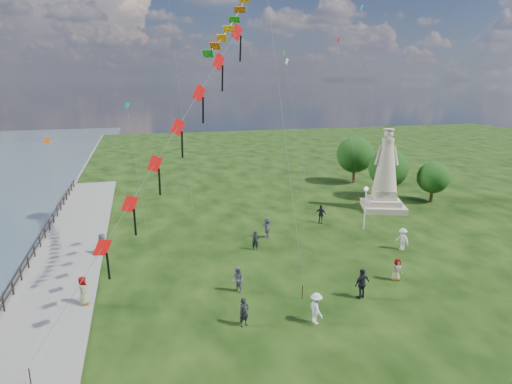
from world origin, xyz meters
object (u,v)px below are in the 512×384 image
object	(u,v)px
person_1	(238,280)
person_6	(255,241)
person_10	(84,292)
person_3	(362,284)
person_9	(321,214)
person_0	(244,312)
statue	(385,180)
person_4	(397,270)
person_8	(403,239)
lamppost	(366,199)
person_5	(102,244)
person_11	(267,227)
person_2	(316,308)

from	to	relation	value
person_1	person_6	bearing A→B (deg)	132.41
person_1	person_10	bearing A→B (deg)	-118.57
person_3	person_9	xyz separation A→B (m)	(3.33, 13.63, -0.09)
person_0	person_3	xyz separation A→B (m)	(7.53, 1.03, 0.14)
person_1	person_0	bearing A→B (deg)	-31.15
statue	person_4	bearing A→B (deg)	-98.44
person_9	person_8	bearing A→B (deg)	-28.51
statue	lamppost	bearing A→B (deg)	-114.95
person_9	person_6	bearing A→B (deg)	-111.39
person_0	person_8	bearing A→B (deg)	5.21
person_0	person_1	xyz separation A→B (m)	(0.51, 3.68, 0.04)
person_0	person_5	bearing A→B (deg)	102.29
person_9	person_11	distance (m)	6.28
person_1	person_5	bearing A→B (deg)	-158.02
person_2	person_6	world-z (taller)	person_2
person_0	lamppost	bearing A→B (deg)	20.08
person_6	person_11	size ratio (longest dim) A/B	0.85
person_8	person_9	xyz separation A→B (m)	(-3.50, 7.59, -0.01)
person_0	person_6	bearing A→B (deg)	50.32
person_8	person_11	xyz separation A→B (m)	(-9.34, 5.28, 0.03)
lamppost	person_9	world-z (taller)	lamppost
statue	person_2	bearing A→B (deg)	-109.99
person_5	person_3	bearing A→B (deg)	-127.39
person_0	person_2	size ratio (longest dim) A/B	0.92
person_8	statue	bearing A→B (deg)	137.26
lamppost	person_2	size ratio (longest dim) A/B	2.19
person_0	person_1	size ratio (longest dim) A/B	0.95
person_4	person_6	size ratio (longest dim) A/B	1.00
person_10	lamppost	bearing A→B (deg)	-72.47
statue	person_0	bearing A→B (deg)	-117.71
person_10	person_3	bearing A→B (deg)	-103.51
person_1	person_8	bearing A→B (deg)	80.55
lamppost	person_10	xyz separation A→B (m)	(-22.31, -7.55, -1.92)
person_3	lamppost	bearing A→B (deg)	-137.47
person_3	person_4	bearing A→B (deg)	-173.36
person_5	person_9	xyz separation A→B (m)	(18.77, 2.60, -0.01)
person_2	person_8	distance (m)	13.15
person_9	person_10	distance (m)	21.81
person_0	person_2	world-z (taller)	person_2
person_5	person_10	xyz separation A→B (m)	(-0.54, -7.53, -0.01)
person_3	person_5	size ratio (longest dim) A/B	1.09
person_5	person_11	distance (m)	12.93
person_0	person_6	size ratio (longest dim) A/B	1.07
person_0	person_3	world-z (taller)	person_3
person_5	person_6	bearing A→B (deg)	-102.12
person_6	person_3	bearing A→B (deg)	-54.35
person_3	person_8	world-z (taller)	person_3
person_2	person_5	size ratio (longest dim) A/B	1.00
person_0	person_10	world-z (taller)	person_10
lamppost	person_4	world-z (taller)	lamppost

